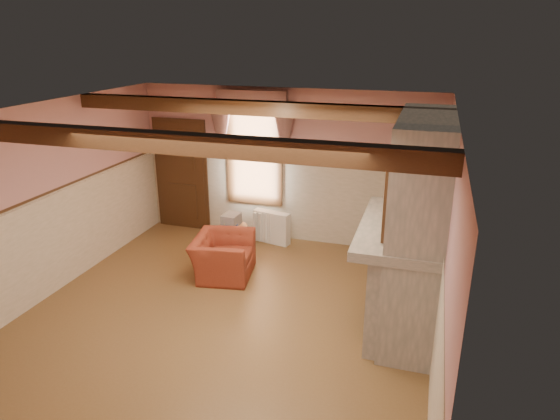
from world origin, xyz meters
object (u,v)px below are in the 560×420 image
(radiator, at_px, (272,227))
(bowl, at_px, (404,216))
(armchair, at_px, (223,256))
(oil_lamp, at_px, (405,209))
(mantel_clock, at_px, (407,201))
(side_table, at_px, (234,240))

(radiator, xyz_separation_m, bowl, (2.43, -1.89, 1.16))
(armchair, height_order, oil_lamp, oil_lamp)
(mantel_clock, bearing_deg, bowl, -90.00)
(mantel_clock, height_order, oil_lamp, oil_lamp)
(side_table, xyz_separation_m, radiator, (0.46, 0.73, 0.02))
(radiator, relative_size, bowl, 2.05)
(armchair, relative_size, bowl, 2.97)
(side_table, xyz_separation_m, mantel_clock, (2.89, -0.70, 1.25))
(armchair, xyz_separation_m, radiator, (0.33, 1.49, -0.03))
(armchair, relative_size, radiator, 1.45)
(oil_lamp, bearing_deg, side_table, 158.13)
(side_table, bearing_deg, oil_lamp, -21.87)
(bowl, distance_m, oil_lamp, 0.10)
(mantel_clock, bearing_deg, oil_lamp, -90.00)
(bowl, distance_m, mantel_clock, 0.46)
(side_table, relative_size, bowl, 1.61)
(bowl, relative_size, mantel_clock, 1.42)
(mantel_clock, distance_m, oil_lamp, 0.47)
(side_table, bearing_deg, armchair, -80.34)
(side_table, distance_m, radiator, 0.86)
(armchair, height_order, mantel_clock, mantel_clock)
(side_table, height_order, mantel_clock, mantel_clock)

